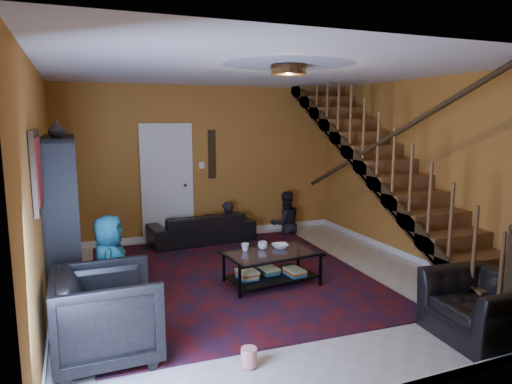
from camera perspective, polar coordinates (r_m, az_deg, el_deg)
floor at (r=6.30m, az=0.54°, el=-11.37°), size 5.50×5.50×0.00m
room at (r=7.18m, az=-13.64°, el=-8.61°), size 5.50×5.50×5.50m
staircase at (r=7.04m, az=16.76°, el=2.16°), size 0.95×5.02×3.18m
bookshelf at (r=6.18m, az=-22.86°, el=-3.21°), size 0.35×1.80×2.00m
door at (r=8.41m, az=-11.03°, el=0.92°), size 0.82×0.05×2.05m
framed_picture at (r=4.58m, az=-25.75°, el=2.44°), size 0.04×0.74×0.74m
wall_hanging at (r=8.55m, az=-5.53°, el=4.72°), size 0.14×0.03×0.90m
ceiling_fixture at (r=5.19m, az=4.09°, el=14.98°), size 0.40×0.40×0.10m
rug at (r=6.55m, az=-3.18°, el=-10.48°), size 3.81×4.31×0.02m
sofa at (r=8.25m, az=-6.81°, el=-4.47°), size 1.90×0.86×0.54m
armchair_left at (r=4.56m, az=-18.10°, el=-14.35°), size 0.95×0.93×0.86m
armchair_right at (r=5.29m, az=26.38°, el=-12.82°), size 0.93×1.05×0.64m
person_adult_a at (r=8.47m, az=-3.62°, el=-5.04°), size 0.42×0.28×1.16m
person_adult_b at (r=8.89m, az=3.70°, el=-3.97°), size 0.63×0.50×1.27m
person_child at (r=5.34m, az=-17.78°, el=-8.97°), size 0.48×0.64×1.18m
coffee_table at (r=6.17m, az=1.94°, el=-9.24°), size 1.27×0.83×0.45m
cup_a at (r=6.24m, az=0.83°, el=-6.68°), size 0.15×0.15×0.10m
cup_b at (r=6.16m, az=-1.36°, el=-6.91°), size 0.14×0.14×0.10m
bowl at (r=6.30m, az=3.01°, el=-6.76°), size 0.26×0.26×0.06m
vase at (r=5.55m, az=-23.65°, el=7.20°), size 0.18×0.18×0.19m
popcorn_bucket at (r=4.35m, az=-0.88°, el=-19.91°), size 0.17×0.17×0.17m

